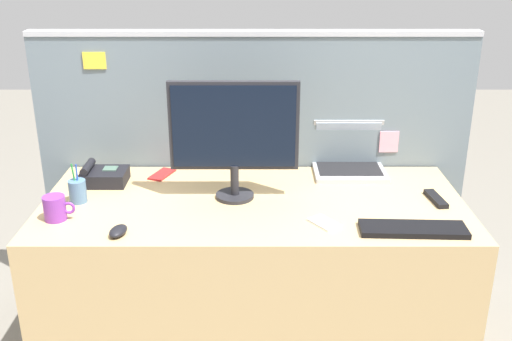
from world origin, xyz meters
TOP-DOWN VIEW (x-y plane):
  - desk at (0.00, 0.00)m, footprint 1.80×0.81m
  - cubicle_divider at (0.00, 0.44)m, footprint 2.09×0.08m
  - desktop_monitor at (-0.08, 0.05)m, footprint 0.54×0.16m
  - laptop at (0.46, 0.37)m, footprint 0.34×0.28m
  - desk_phone at (-0.69, 0.20)m, footprint 0.20×0.16m
  - keyboard_main at (0.61, -0.29)m, footprint 0.41×0.14m
  - computer_mouse_right_hand at (-0.51, -0.31)m, footprint 0.08×0.11m
  - pen_cup at (-0.74, -0.01)m, footprint 0.07×0.07m
  - cell_phone_red_case at (-0.43, 0.30)m, footprint 0.12×0.17m
  - cell_phone_white_slab at (0.28, -0.22)m, footprint 0.13×0.15m
  - tv_remote at (0.78, -0.00)m, footprint 0.06×0.17m
  - coffee_mug at (-0.78, -0.18)m, footprint 0.13×0.09m

SIDE VIEW (x-z plane):
  - desk at x=0.00m, z-range 0.00..0.74m
  - cubicle_divider at x=0.00m, z-range 0.00..1.39m
  - cell_phone_red_case at x=-0.43m, z-range 0.74..0.74m
  - cell_phone_white_slab at x=0.28m, z-range 0.74..0.74m
  - tv_remote at x=0.78m, z-range 0.74..0.76m
  - keyboard_main at x=0.61m, z-range 0.74..0.76m
  - computer_mouse_right_hand at x=-0.51m, z-range 0.74..0.77m
  - desk_phone at x=-0.69m, z-range 0.72..0.82m
  - coffee_mug at x=-0.78m, z-range 0.74..0.84m
  - pen_cup at x=-0.74m, z-range 0.70..0.87m
  - laptop at x=0.46m, z-range 0.67..0.91m
  - desktop_monitor at x=-0.08m, z-range 0.78..1.29m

